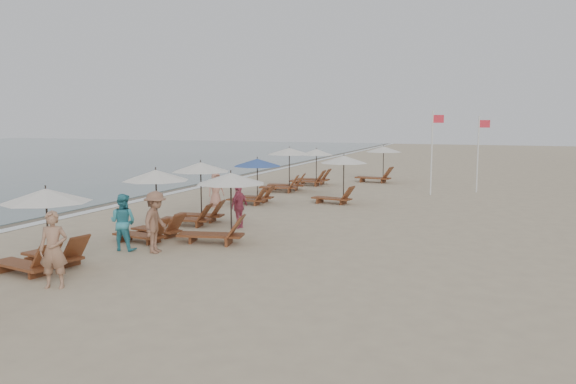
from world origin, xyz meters
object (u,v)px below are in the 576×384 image
(lounger_station_4, at_px, (254,179))
(lounger_station_6, at_px, (312,168))
(inland_station_1, at_px, (339,173))
(lounger_station_2, at_px, (151,204))
(lounger_station_5, at_px, (285,169))
(flag_pole_near, at_px, (433,149))
(beachgoer_mid_a, at_px, (123,222))
(inland_station_2, at_px, (378,162))
(beachgoer_near, at_px, (54,250))
(beachgoer_mid_b, at_px, (156,222))
(beachgoer_far_b, at_px, (216,190))
(lounger_station_3, at_px, (196,193))
(beachgoer_far_a, at_px, (239,206))
(inland_station_0, at_px, (222,201))
(lounger_station_1, at_px, (41,228))

(lounger_station_4, distance_m, lounger_station_6, 8.27)
(inland_station_1, bearing_deg, lounger_station_2, -109.23)
(lounger_station_5, xyz_separation_m, flag_pole_near, (7.65, 1.15, 1.21))
(lounger_station_4, height_order, flag_pole_near, flag_pole_near)
(lounger_station_6, relative_size, beachgoer_mid_a, 1.49)
(lounger_station_6, distance_m, inland_station_2, 4.40)
(beachgoer_near, xyz_separation_m, beachgoer_mid_b, (0.21, 3.91, 0.01))
(beachgoer_mid_a, distance_m, beachgoer_far_b, 8.82)
(lounger_station_3, bearing_deg, beachgoer_far_a, -6.95)
(lounger_station_3, distance_m, beachgoer_near, 8.55)
(inland_station_0, bearing_deg, beachgoer_far_a, 102.63)
(beachgoer_mid_a, bearing_deg, flag_pole_near, -117.58)
(lounger_station_2, distance_m, beachgoer_mid_b, 1.90)
(beachgoer_mid_b, relative_size, beachgoer_far_b, 1.18)
(beachgoer_mid_a, bearing_deg, lounger_station_2, -92.63)
(lounger_station_4, distance_m, beachgoer_mid_b, 10.24)
(beachgoer_near, height_order, beachgoer_mid_a, beachgoer_near)
(beachgoer_near, distance_m, beachgoer_mid_b, 3.91)
(inland_station_0, distance_m, flag_pole_near, 15.09)
(lounger_station_1, height_order, lounger_station_5, lounger_station_5)
(lounger_station_1, xyz_separation_m, beachgoer_far_b, (-0.85, 11.40, -0.35))
(lounger_station_1, bearing_deg, lounger_station_5, 89.71)
(lounger_station_2, height_order, inland_station_0, lounger_station_2)
(lounger_station_5, xyz_separation_m, beachgoer_far_b, (-0.94, -6.34, -0.42))
(lounger_station_1, distance_m, lounger_station_2, 4.28)
(lounger_station_5, height_order, lounger_station_6, lounger_station_5)
(lounger_station_3, xyz_separation_m, lounger_station_4, (-0.09, 5.57, -0.03))
(lounger_station_5, distance_m, beachgoer_mid_a, 15.06)
(beachgoer_near, height_order, flag_pole_near, flag_pole_near)
(inland_station_1, xyz_separation_m, beachgoer_far_a, (-1.74, -7.23, -0.63))
(lounger_station_6, xyz_separation_m, inland_station_0, (2.34, -16.51, 0.34))
(flag_pole_near, bearing_deg, lounger_station_4, -140.99)
(lounger_station_2, xyz_separation_m, inland_station_1, (3.52, 10.08, 0.23))
(inland_station_2, height_order, beachgoer_far_b, inland_station_2)
(beachgoer_mid_a, relative_size, beachgoer_mid_b, 0.94)
(lounger_station_2, height_order, lounger_station_3, lounger_station_3)
(lounger_station_2, distance_m, flag_pole_near, 16.36)
(lounger_station_2, relative_size, lounger_station_3, 0.97)
(inland_station_1, height_order, beachgoer_mid_a, inland_station_1)
(lounger_station_5, relative_size, lounger_station_6, 1.09)
(lounger_station_4, bearing_deg, inland_station_1, 21.17)
(lounger_station_2, bearing_deg, lounger_station_3, 91.65)
(lounger_station_6, distance_m, beachgoer_mid_a, 18.48)
(inland_station_2, bearing_deg, lounger_station_2, -99.82)
(lounger_station_2, relative_size, inland_station_0, 0.87)
(lounger_station_4, distance_m, inland_station_0, 8.62)
(beachgoer_mid_b, bearing_deg, inland_station_2, -14.92)
(lounger_station_6, height_order, inland_station_1, inland_station_1)
(inland_station_1, relative_size, beachgoer_far_b, 1.70)
(lounger_station_1, xyz_separation_m, beachgoer_mid_a, (0.56, 2.69, -0.26))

